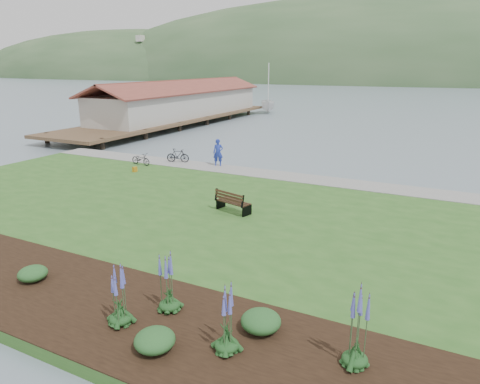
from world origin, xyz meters
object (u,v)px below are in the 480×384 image
Objects in this scene: person at (218,150)px; sailboat at (268,113)px; park_bench at (232,201)px; bicycle_a at (141,159)px.

person is 0.09× the size of sailboat.
park_bench is 1.16× the size of bicycle_a.
bicycle_a is at bearing -107.14° from sailboat.
sailboat is (-6.67, 38.61, -0.83)m from bicycle_a.
park_bench is 12.11m from bicycle_a.
bicycle_a is 39.19m from sailboat.
bicycle_a is at bearing 178.20° from person.
person is at bearing 138.59° from park_bench.
person reaches higher than park_bench.
park_bench reaches higher than bicycle_a.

